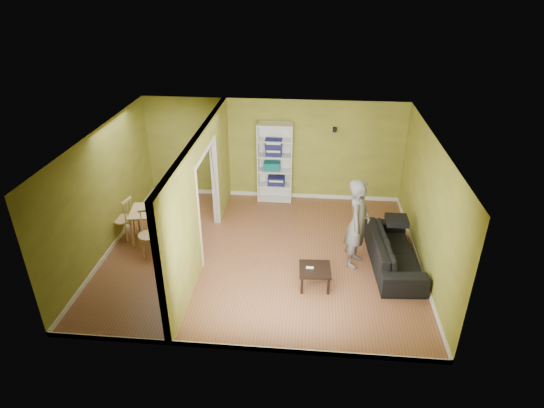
{
  "coord_description": "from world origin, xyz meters",
  "views": [
    {
      "loc": [
        0.95,
        -7.99,
        5.42
      ],
      "look_at": [
        0.2,
        0.2,
        1.1
      ],
      "focal_mm": 30.0,
      "sensor_mm": 36.0,
      "label": 1
    }
  ],
  "objects": [
    {
      "name": "wall_speaker",
      "position": [
        1.5,
        2.69,
        1.9
      ],
      "size": [
        0.1,
        0.1,
        0.1
      ],
      "primitive_type": "cube",
      "color": "black",
      "rests_on": "room_shell"
    },
    {
      "name": "chair_left",
      "position": [
        -3.13,
        0.38,
        0.49
      ],
      "size": [
        0.54,
        0.54,
        0.99
      ],
      "primitive_type": null,
      "rotation": [
        0.0,
        0.0,
        -1.79
      ],
      "color": "tan",
      "rests_on": "ground"
    },
    {
      "name": "chair_near",
      "position": [
        -2.33,
        -0.21,
        0.49
      ],
      "size": [
        0.57,
        0.57,
        0.99
      ],
      "primitive_type": null,
      "rotation": [
        0.0,
        0.0,
        0.33
      ],
      "color": "tan",
      "rests_on": "ground"
    },
    {
      "name": "paper_box_teal",
      "position": [
        -0.02,
        2.56,
        0.94
      ],
      "size": [
        0.41,
        0.27,
        0.21
      ],
      "primitive_type": "cube",
      "color": "#1E8D71",
      "rests_on": "bookshelf"
    },
    {
      "name": "game_controller",
      "position": [
        1.02,
        -0.97,
        0.41
      ],
      "size": [
        0.14,
        0.04,
        0.03
      ],
      "primitive_type": "cube",
      "color": "white",
      "rests_on": "coffee_table"
    },
    {
      "name": "paper_box_navy_a",
      "position": [
        0.1,
        2.56,
        0.54
      ],
      "size": [
        0.42,
        0.27,
        0.22
      ],
      "primitive_type": "cube",
      "color": "#182C4E",
      "rests_on": "bookshelf"
    },
    {
      "name": "sofa",
      "position": [
        2.7,
        -0.15,
        0.42
      ],
      "size": [
        2.28,
        1.09,
        0.85
      ],
      "primitive_type": "imported",
      "rotation": [
        0.0,
        0.0,
        1.63
      ],
      "color": "black",
      "rests_on": "ground"
    },
    {
      "name": "paper_box_navy_b",
      "position": [
        0.03,
        2.56,
        1.34
      ],
      "size": [
        0.4,
        0.26,
        0.2
      ],
      "primitive_type": "cube",
      "color": "#132348",
      "rests_on": "bookshelf"
    },
    {
      "name": "dining_table",
      "position": [
        -2.34,
        0.43,
        0.64
      ],
      "size": [
        1.14,
        0.76,
        0.71
      ],
      "rotation": [
        0.0,
        0.0,
        0.16
      ],
      "color": "#E7B875",
      "rests_on": "ground"
    },
    {
      "name": "chair_far",
      "position": [
        -2.32,
        0.97,
        0.51
      ],
      "size": [
        0.53,
        0.53,
        1.02
      ],
      "primitive_type": null,
      "rotation": [
        0.0,
        0.0,
        3.29
      ],
      "color": "tan",
      "rests_on": "ground"
    },
    {
      "name": "person",
      "position": [
        1.92,
        -0.15,
        1.1
      ],
      "size": [
        0.95,
        0.83,
        2.2
      ],
      "primitive_type": "imported",
      "rotation": [
        0.0,
        0.0,
        1.27
      ],
      "color": "slate",
      "rests_on": "ground"
    },
    {
      "name": "partition",
      "position": [
        -1.2,
        0.0,
        1.3
      ],
      "size": [
        0.22,
        5.5,
        2.6
      ],
      "primitive_type": null,
      "color": "#A1A237",
      "rests_on": "ground"
    },
    {
      "name": "paper_box_navy_c",
      "position": [
        0.02,
        2.56,
        1.56
      ],
      "size": [
        0.42,
        0.27,
        0.21
      ],
      "primitive_type": "cube",
      "color": "navy",
      "rests_on": "bookshelf"
    },
    {
      "name": "bookshelf",
      "position": [
        0.06,
        2.61,
        1.03
      ],
      "size": [
        0.86,
        0.38,
        2.05
      ],
      "color": "white",
      "rests_on": "ground"
    },
    {
      "name": "coffee_table",
      "position": [
        1.12,
        -0.98,
        0.33
      ],
      "size": [
        0.59,
        0.59,
        0.39
      ],
      "rotation": [
        0.0,
        0.0,
        0.05
      ],
      "color": "black",
      "rests_on": "ground"
    },
    {
      "name": "room_shell",
      "position": [
        0.0,
        0.0,
        1.3
      ],
      "size": [
        6.5,
        6.5,
        6.5
      ],
      "color": "brown",
      "rests_on": "ground"
    }
  ]
}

